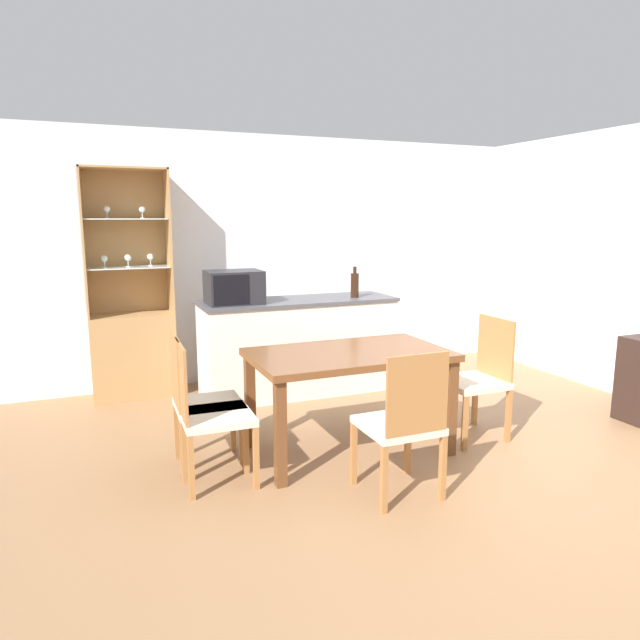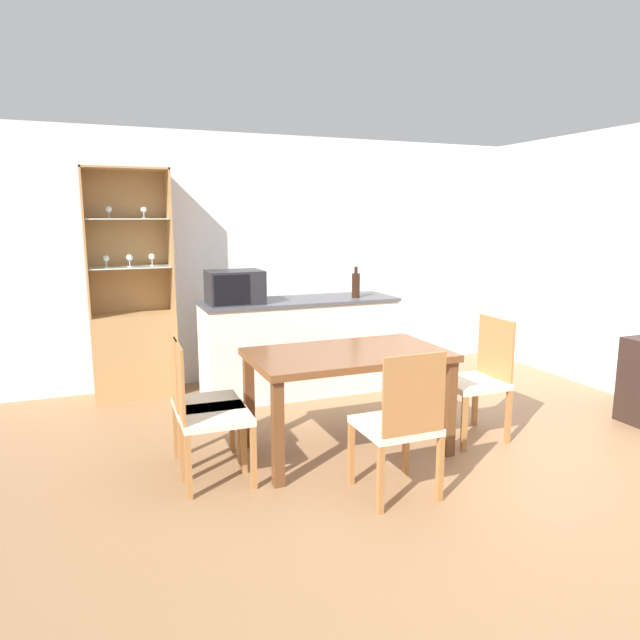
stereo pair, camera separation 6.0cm
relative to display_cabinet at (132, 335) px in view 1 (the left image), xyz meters
name	(u,v)px [view 1 (the left image)]	position (x,y,z in m)	size (l,w,h in m)	color
ground_plane	(429,462)	(1.79, -2.41, -0.60)	(18.00, 18.00, 0.00)	#936B47
wall_back	(299,258)	(1.79, 0.22, 0.68)	(6.80, 0.06, 2.55)	silver
kitchen_counter	(299,346)	(1.51, -0.51, -0.13)	(1.91, 0.62, 0.93)	silver
display_cabinet	(132,335)	(0.00, 0.00, 0.00)	(0.77, 0.40, 2.16)	tan
dining_table	(349,364)	(1.35, -2.00, 0.06)	(1.42, 0.83, 0.76)	brown
dining_chair_head_near	(402,424)	(1.35, -2.76, -0.13)	(0.45, 0.45, 0.94)	beige
dining_chair_side_left_near	(209,413)	(0.29, -2.13, -0.13)	(0.46, 0.46, 0.94)	beige
dining_chair_side_right_near	(477,378)	(2.40, -2.13, -0.13)	(0.45, 0.45, 0.94)	beige
dining_chair_side_left_far	(201,402)	(0.29, -1.88, -0.13)	(0.46, 0.46, 0.94)	beige
microwave	(234,287)	(0.87, -0.54, 0.49)	(0.50, 0.39, 0.30)	#232328
wine_bottle	(355,285)	(2.07, -0.60, 0.46)	(0.08, 0.08, 0.31)	black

